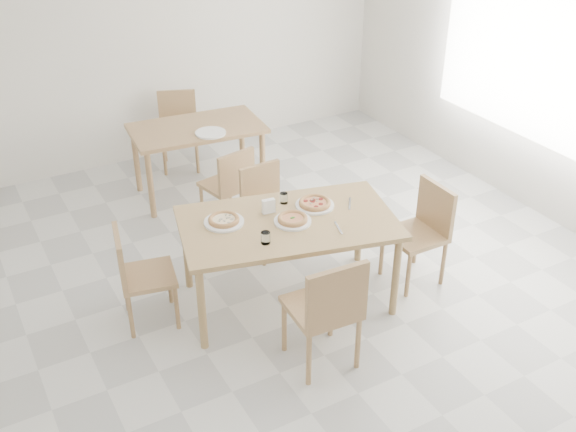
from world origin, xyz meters
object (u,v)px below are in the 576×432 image
plate_margherita (293,221)px  napkin_holder (269,207)px  pizza_pepperoni (315,203)px  main_table (288,229)px  chair_east (423,226)px  tumbler_b (284,198)px  chair_west (137,271)px  second_table (197,135)px  chair_north (266,203)px  pizza_mushroom (224,219)px  tumbler_a (266,238)px  chair_back_s (230,182)px  pizza_margherita (293,219)px  plate_empty (210,133)px  chair_south (328,307)px  chair_back_n (178,124)px  plate_mushroom (224,222)px  plate_pepperoni (315,205)px

plate_margherita → napkin_holder: (-0.10, 0.20, 0.05)m
pizza_pepperoni → main_table: bearing=-162.3°
chair_east → tumbler_b: 1.19m
chair_west → pizza_pepperoni: chair_west is taller
main_table → second_table: same height
plate_margherita → chair_north: bearing=76.7°
pizza_mushroom → napkin_holder: napkin_holder is taller
tumbler_a → chair_back_s: tumbler_a is taller
pizza_pepperoni → second_table: 1.99m
chair_east → pizza_margherita: bearing=-101.1°
chair_back_s → chair_west: bearing=26.4°
chair_west → chair_back_s: size_ratio=1.01×
tumbler_a → pizza_margherita: bearing=27.1°
chair_back_s → plate_empty: 0.61m
chair_south → chair_east: size_ratio=1.07×
chair_east → chair_back_n: size_ratio=1.02×
plate_margherita → chair_east: bearing=-11.5°
chair_south → tumbler_a: chair_south is taller
plate_mushroom → pizza_margherita: bearing=-27.8°
chair_south → plate_empty: (0.30, 2.65, 0.22)m
pizza_pepperoni → second_table: (-0.19, 1.97, -0.13)m
plate_mushroom → plate_pepperoni: (0.74, -0.12, 0.00)m
pizza_margherita → tumbler_a: 0.36m
pizza_mushroom → chair_back_s: chair_back_s is taller
plate_mushroom → napkin_holder: (0.37, -0.04, 0.05)m
chair_east → plate_empty: chair_east is taller
napkin_holder → chair_back_s: 1.19m
napkin_holder → plate_empty: size_ratio=0.41×
plate_mushroom → pizza_margherita: (0.46, -0.25, 0.02)m
plate_mushroom → second_table: (0.55, 1.86, -0.11)m
pizza_mushroom → plate_empty: 1.73m
pizza_mushroom → tumbler_a: size_ratio=3.35×
pizza_margherita → chair_back_s: size_ratio=0.36×
chair_south → pizza_mushroom: 1.10m
plate_mushroom → tumbler_a: 0.43m
main_table → chair_south: chair_south is taller
plate_mushroom → plate_empty: same height
chair_north → napkin_holder: (-0.29, -0.62, 0.34)m
tumbler_a → chair_south: bearing=-76.5°
pizza_mushroom → tumbler_a: (0.15, -0.41, 0.01)m
main_table → tumbler_b: bearing=81.5°
plate_mushroom → tumbler_a: tumbler_a is taller
chair_north → plate_empty: bearing=90.6°
tumbler_b → second_table: 1.81m
chair_south → plate_mushroom: bearing=-70.5°
pizza_mushroom → plate_empty: pizza_mushroom is taller
chair_south → second_table: size_ratio=0.67×
plate_pepperoni → chair_back_n: bearing=92.5°
tumbler_a → plate_empty: (0.45, 2.03, -0.04)m
napkin_holder → chair_back_n: napkin_holder is taller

